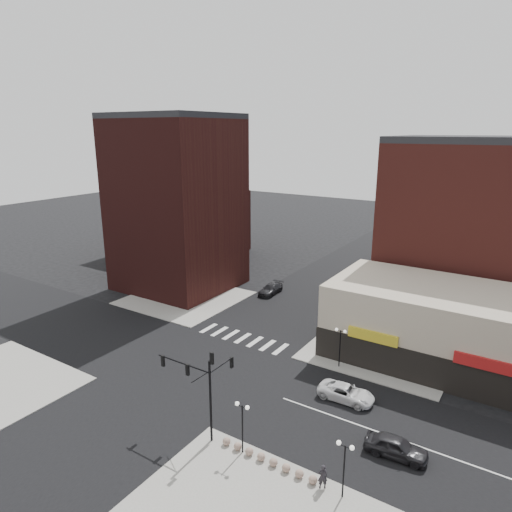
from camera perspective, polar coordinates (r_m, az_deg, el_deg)
The scene contains 18 objects.
ground at distance 48.36m, azimuth -7.23°, elevation -13.75°, with size 240.00×240.00×0.00m, color black.
road_ew at distance 48.36m, azimuth -7.23°, elevation -13.74°, with size 200.00×14.00×0.02m, color black.
road_ns at distance 48.36m, azimuth -7.23°, elevation -13.74°, with size 14.00×200.00×0.02m, color black.
sidewalk_nw at distance 66.96m, azimuth -8.82°, elevation -5.19°, with size 15.00×15.00×0.12m, color gray.
sidewalk_ne at distance 53.67m, azimuth 15.56°, elevation -11.04°, with size 15.00×15.00×0.12m, color gray.
building_nw at distance 69.57m, azimuth -9.86°, elevation 6.17°, with size 16.00×15.00×25.00m, color #3A1412.
building_nw_low at distance 90.62m, azimuth -9.14°, elevation 4.18°, with size 20.00×18.00×12.00m, color #3A1412.
building_ne_midrise at distance 63.29m, azimuth 24.34°, elevation 2.70°, with size 18.00×15.00×22.00m, color maroon.
building_ne_row at distance 51.54m, azimuth 22.96°, elevation -8.92°, with size 24.20×12.20×8.00m.
traffic_signal at distance 36.65m, azimuth -6.62°, elevation -15.08°, with size 5.59×3.09×7.77m.
street_lamp_se_a at distance 35.51m, azimuth -1.72°, elevation -19.29°, with size 1.22×0.32×4.16m.
street_lamp_se_b at distance 32.54m, azimuth 11.02°, elevation -23.35°, with size 1.22×0.32×4.16m.
street_lamp_ne at distance 47.43m, azimuth 10.50°, elevation -10.04°, with size 1.22×0.32×4.16m.
bollard_row at distance 36.30m, azimuth 1.42°, elevation -24.08°, with size 7.96×0.61×0.61m.
white_suv at distance 43.58m, azimuth 11.21°, elevation -16.43°, with size 2.33×5.06×1.41m, color silver.
dark_sedan_east at distance 38.22m, azimuth 17.10°, elevation -21.83°, with size 1.87×4.65×1.58m, color black.
dark_sedan_north at distance 67.73m, azimuth 1.85°, elevation -4.16°, with size 2.04×5.03×1.46m, color black.
pedestrian at distance 34.39m, azimuth 8.34°, elevation -25.60°, with size 0.67×0.44×1.83m, color black.
Camera 1 is at (27.64, -31.92, 23.58)m, focal length 32.00 mm.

